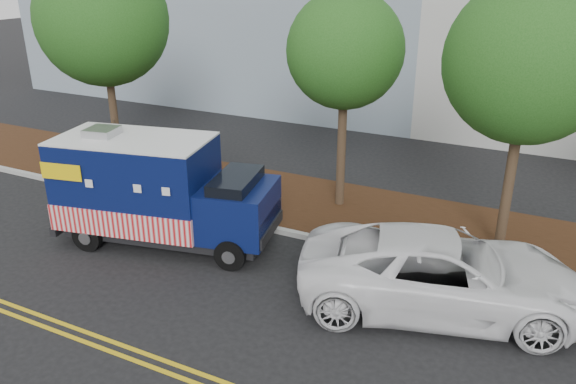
% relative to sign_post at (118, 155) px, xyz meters
% --- Properties ---
extents(ground, '(120.00, 120.00, 0.00)m').
position_rel_sign_post_xyz_m(ground, '(5.12, -1.95, -1.20)').
color(ground, black).
rests_on(ground, ground).
extents(curb, '(120.00, 0.18, 0.15)m').
position_rel_sign_post_xyz_m(curb, '(5.12, -0.55, -1.12)').
color(curb, '#9E9E99').
rests_on(curb, ground).
extents(mulch_strip, '(120.00, 4.00, 0.15)m').
position_rel_sign_post_xyz_m(mulch_strip, '(5.12, 1.55, -1.12)').
color(mulch_strip, black).
rests_on(mulch_strip, ground).
extents(centerline_near, '(120.00, 0.10, 0.01)m').
position_rel_sign_post_xyz_m(centerline_near, '(5.12, -6.40, -1.19)').
color(centerline_near, gold).
rests_on(centerline_near, ground).
extents(centerline_far, '(120.00, 0.10, 0.01)m').
position_rel_sign_post_xyz_m(centerline_far, '(5.12, -6.65, -1.19)').
color(centerline_far, gold).
rests_on(centerline_far, ground).
extents(tree_a, '(4.26, 4.26, 7.48)m').
position_rel_sign_post_xyz_m(tree_a, '(-0.96, 1.02, 4.14)').
color(tree_a, '#38281C').
rests_on(tree_a, ground).
extents(tree_b, '(3.31, 3.31, 6.45)m').
position_rel_sign_post_xyz_m(tree_b, '(7.08, 1.84, 3.58)').
color(tree_b, '#38281C').
rests_on(tree_b, ground).
extents(tree_c, '(3.91, 3.91, 6.92)m').
position_rel_sign_post_xyz_m(tree_c, '(11.88, 1.07, 3.75)').
color(tree_c, '#38281C').
rests_on(tree_c, ground).
extents(sign_post, '(0.06, 0.06, 2.40)m').
position_rel_sign_post_xyz_m(sign_post, '(0.00, 0.00, 0.00)').
color(sign_post, '#473828').
rests_on(sign_post, ground).
extents(food_truck, '(6.16, 3.27, 3.09)m').
position_rel_sign_post_xyz_m(food_truck, '(3.48, -2.41, 0.20)').
color(food_truck, black).
rests_on(food_truck, ground).
extents(white_car, '(6.73, 4.43, 1.72)m').
position_rel_sign_post_xyz_m(white_car, '(11.05, -2.21, -0.34)').
color(white_car, white).
rests_on(white_car, ground).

